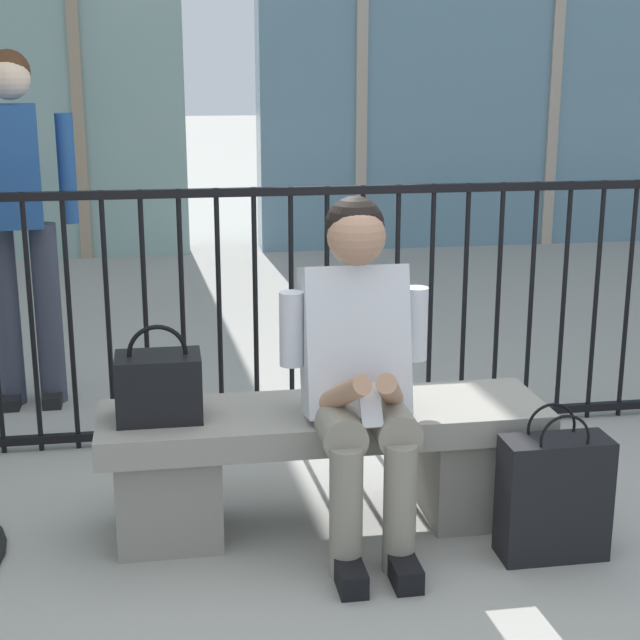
% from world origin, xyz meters
% --- Properties ---
extents(ground_plane, '(60.00, 60.00, 0.00)m').
position_xyz_m(ground_plane, '(0.00, 0.00, 0.00)').
color(ground_plane, '#9E9B93').
extents(stone_bench, '(1.60, 0.44, 0.45)m').
position_xyz_m(stone_bench, '(0.00, 0.00, 0.27)').
color(stone_bench, gray).
rests_on(stone_bench, ground).
extents(seated_person_with_phone, '(0.52, 0.66, 1.21)m').
position_xyz_m(seated_person_with_phone, '(0.10, -0.13, 0.65)').
color(seated_person_with_phone, gray).
rests_on(seated_person_with_phone, ground).
extents(handbag_on_bench, '(0.29, 0.19, 0.34)m').
position_xyz_m(handbag_on_bench, '(-0.58, -0.01, 0.57)').
color(handbag_on_bench, black).
rests_on(handbag_on_bench, stone_bench).
extents(shopping_bag, '(0.37, 0.16, 0.54)m').
position_xyz_m(shopping_bag, '(0.73, -0.36, 0.22)').
color(shopping_bag, black).
rests_on(shopping_bag, ground).
extents(bystander_at_railing, '(0.55, 0.40, 1.71)m').
position_xyz_m(bystander_at_railing, '(-1.22, 1.54, 1.00)').
color(bystander_at_railing, '#383D4C').
rests_on(bystander_at_railing, ground).
extents(plaza_railing, '(9.55, 0.04, 1.14)m').
position_xyz_m(plaza_railing, '(-0.00, 0.88, 0.57)').
color(plaza_railing, black).
rests_on(plaza_railing, ground).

